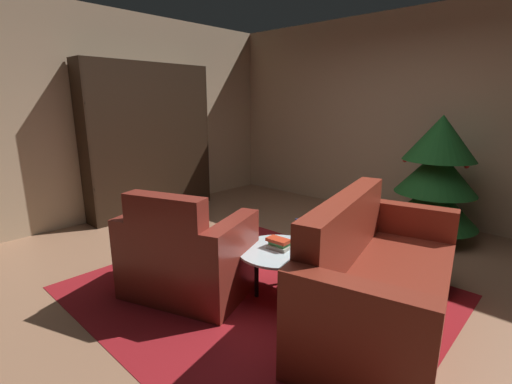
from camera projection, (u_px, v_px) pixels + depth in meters
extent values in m
plane|color=#95694D|center=(291.00, 279.00, 3.34)|extent=(7.21, 7.21, 0.00)
cube|color=tan|center=(414.00, 117.00, 4.88)|extent=(6.13, 0.06, 2.77)
cube|color=tan|center=(119.00, 117.00, 5.01)|extent=(0.06, 5.33, 2.77)
cube|color=maroon|center=(258.00, 291.00, 3.13)|extent=(2.87, 2.47, 0.01)
cube|color=black|center=(156.00, 141.00, 5.07)|extent=(0.03, 1.88, 2.10)
cube|color=black|center=(201.00, 136.00, 5.83)|extent=(0.34, 0.02, 2.10)
cube|color=black|center=(83.00, 146.00, 4.52)|extent=(0.34, 0.02, 2.10)
cube|color=black|center=(154.00, 210.00, 5.43)|extent=(0.31, 1.83, 0.03)
cube|color=black|center=(153.00, 188.00, 5.34)|extent=(0.31, 1.83, 0.03)
cube|color=black|center=(151.00, 164.00, 5.26)|extent=(0.31, 1.83, 0.02)
cube|color=black|center=(150.00, 140.00, 5.18)|extent=(0.31, 1.83, 0.02)
cube|color=black|center=(148.00, 115.00, 5.09)|extent=(0.31, 1.83, 0.02)
cube|color=black|center=(146.00, 90.00, 5.01)|extent=(0.31, 1.83, 0.02)
cube|color=black|center=(144.00, 63.00, 4.92)|extent=(0.31, 1.83, 0.03)
cube|color=black|center=(145.00, 144.00, 5.27)|extent=(0.05, 0.89, 0.55)
cube|color=black|center=(146.00, 144.00, 5.25)|extent=(0.03, 0.92, 0.58)
cube|color=#244C99|center=(196.00, 190.00, 6.05)|extent=(0.17, 0.05, 0.25)
cube|color=#288A34|center=(194.00, 190.00, 6.01)|extent=(0.18, 0.04, 0.28)
cube|color=orange|center=(192.00, 191.00, 5.97)|extent=(0.18, 0.04, 0.28)
cube|color=#BBB489|center=(190.00, 194.00, 5.94)|extent=(0.19, 0.05, 0.19)
cube|color=brown|center=(187.00, 194.00, 5.92)|extent=(0.17, 0.03, 0.19)
cube|color=#B02E1C|center=(185.00, 193.00, 5.87)|extent=(0.19, 0.04, 0.27)
cube|color=#B92B2E|center=(183.00, 194.00, 5.84)|extent=(0.19, 0.05, 0.24)
cube|color=brown|center=(179.00, 195.00, 5.81)|extent=(0.16, 0.04, 0.22)
cube|color=#4A2C17|center=(195.00, 169.00, 5.97)|extent=(0.16, 0.05, 0.28)
cube|color=red|center=(194.00, 171.00, 5.92)|extent=(0.22, 0.05, 0.22)
cube|color=#0E6B95|center=(191.00, 171.00, 5.90)|extent=(0.16, 0.03, 0.23)
cube|color=red|center=(189.00, 170.00, 5.86)|extent=(0.18, 0.04, 0.27)
cube|color=#443A18|center=(188.00, 173.00, 5.83)|extent=(0.23, 0.03, 0.20)
cube|color=orange|center=(185.00, 171.00, 5.81)|extent=(0.19, 0.04, 0.27)
cube|color=purple|center=(182.00, 174.00, 5.79)|extent=(0.16, 0.05, 0.20)
cube|color=gold|center=(180.00, 174.00, 5.74)|extent=(0.18, 0.04, 0.22)
cube|color=#4A2F2F|center=(178.00, 172.00, 5.69)|extent=(0.20, 0.04, 0.28)
cube|color=#BC3A25|center=(195.00, 106.00, 5.72)|extent=(0.21, 0.03, 0.22)
cube|color=#C1A998|center=(192.00, 105.00, 5.70)|extent=(0.17, 0.03, 0.25)
cube|color=teal|center=(191.00, 104.00, 5.67)|extent=(0.18, 0.03, 0.27)
cube|color=#1F4197|center=(190.00, 106.00, 5.62)|extent=(0.25, 0.04, 0.21)
cube|color=gold|center=(186.00, 105.00, 5.61)|extent=(0.17, 0.03, 0.25)
cube|color=#ADAB8A|center=(184.00, 104.00, 5.59)|extent=(0.16, 0.04, 0.28)
cube|color=#278636|center=(194.00, 84.00, 5.61)|extent=(0.25, 0.03, 0.19)
cube|color=#1A3F96|center=(191.00, 82.00, 5.58)|extent=(0.24, 0.03, 0.24)
cube|color=#BDA598|center=(189.00, 82.00, 5.55)|extent=(0.24, 0.03, 0.25)
cube|color=gold|center=(187.00, 81.00, 5.52)|extent=(0.24, 0.04, 0.26)
cube|color=gold|center=(184.00, 82.00, 5.51)|extent=(0.17, 0.04, 0.25)
cube|color=#994A8E|center=(182.00, 81.00, 5.45)|extent=(0.25, 0.04, 0.26)
cube|color=red|center=(179.00, 82.00, 5.44)|extent=(0.20, 0.04, 0.24)
cube|color=maroon|center=(189.00, 269.00, 3.10)|extent=(0.87, 0.91, 0.40)
cube|color=maroon|center=(166.00, 229.00, 2.74)|extent=(0.68, 0.38, 0.52)
cube|color=maroon|center=(232.00, 262.00, 2.91)|extent=(0.40, 0.74, 0.69)
cube|color=maroon|center=(149.00, 246.00, 3.22)|extent=(0.40, 0.74, 0.69)
ellipsoid|color=#C0AE88|center=(192.00, 234.00, 3.10)|extent=(0.32, 0.26, 0.18)
sphere|color=#C0AE88|center=(199.00, 223.00, 3.20)|extent=(0.13, 0.13, 0.13)
cube|color=maroon|center=(384.00, 296.00, 2.64)|extent=(1.11, 1.64, 0.43)
cube|color=maroon|center=(345.00, 229.00, 2.68)|extent=(0.49, 1.51, 0.49)
cube|color=maroon|center=(352.00, 344.00, 1.91)|extent=(0.82, 0.32, 0.70)
cube|color=maroon|center=(405.00, 242.00, 3.30)|extent=(0.82, 0.32, 0.70)
cylinder|color=black|center=(298.00, 280.00, 2.93)|extent=(0.04, 0.04, 0.39)
cylinder|color=black|center=(284.00, 264.00, 3.22)|extent=(0.04, 0.04, 0.39)
cylinder|color=black|center=(257.00, 275.00, 3.00)|extent=(0.04, 0.04, 0.39)
cylinder|color=silver|center=(279.00, 251.00, 2.99)|extent=(0.69, 0.69, 0.02)
cube|color=gray|center=(280.00, 246.00, 3.02)|extent=(0.20, 0.17, 0.03)
cube|color=#358342|center=(280.00, 243.00, 3.01)|extent=(0.16, 0.12, 0.03)
cube|color=#B63219|center=(278.00, 240.00, 3.00)|extent=(0.20, 0.12, 0.03)
cylinder|color=navy|center=(296.00, 235.00, 3.09)|extent=(0.06, 0.06, 0.17)
cylinder|color=navy|center=(296.00, 222.00, 3.06)|extent=(0.03, 0.03, 0.06)
cylinder|color=brown|center=(430.00, 231.00, 4.35)|extent=(0.08, 0.08, 0.17)
cone|color=#1A531F|center=(433.00, 203.00, 4.27)|extent=(1.00, 1.00, 0.51)
cone|color=#1A531F|center=(437.00, 171.00, 4.17)|extent=(0.90, 0.90, 0.51)
cone|color=#1A531F|center=(441.00, 138.00, 4.08)|extent=(0.79, 0.79, 0.51)
sphere|color=red|center=(405.00, 160.00, 4.35)|extent=(0.05, 0.05, 0.05)
sphere|color=red|center=(467.00, 166.00, 4.20)|extent=(0.06, 0.06, 0.06)
sphere|color=yellow|center=(449.00, 179.00, 4.44)|extent=(0.08, 0.08, 0.08)
sphere|color=yellow|center=(474.00, 199.00, 4.10)|extent=(0.07, 0.07, 0.07)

